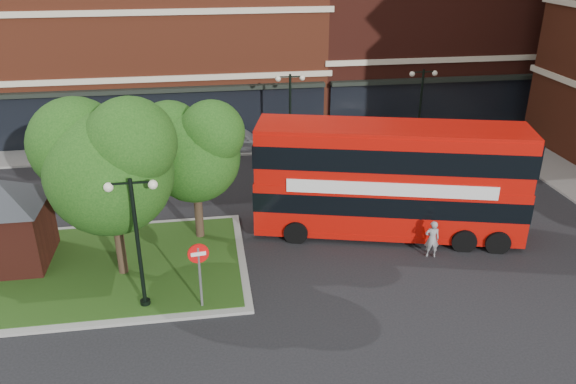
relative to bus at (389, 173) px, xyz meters
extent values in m
plane|color=black|center=(-4.69, -4.30, -2.87)|extent=(120.00, 120.00, 0.00)
cube|color=slate|center=(-4.69, 12.20, -2.81)|extent=(44.00, 3.00, 0.12)
cube|color=maroon|center=(-12.69, 19.70, 4.13)|extent=(26.00, 12.00, 14.00)
cube|color=gray|center=(-12.69, -1.30, -2.81)|extent=(12.60, 7.60, 0.12)
cube|color=#19380F|center=(-12.69, -1.30, -2.79)|extent=(12.00, 7.00, 0.15)
cube|color=#471911|center=(-15.69, -0.30, -1.47)|extent=(3.00, 3.00, 2.50)
cylinder|color=#2D2116|center=(-11.19, -1.80, -0.91)|extent=(0.36, 0.36, 3.92)
sphere|color=#164110|center=(-11.19, -1.80, 1.47)|extent=(4.60, 4.60, 4.60)
sphere|color=#164110|center=(-12.34, -1.11, 2.38)|extent=(3.45, 3.45, 3.45)
sphere|color=#164110|center=(-10.27, -2.26, 2.73)|extent=(3.22, 3.22, 3.22)
cylinder|color=#2D2116|center=(-8.19, 0.70, -1.13)|extent=(0.36, 0.36, 3.47)
sphere|color=#164110|center=(-8.19, 0.70, 0.98)|extent=(3.80, 3.80, 3.80)
sphere|color=#164110|center=(-9.14, 1.27, 1.78)|extent=(2.85, 2.85, 2.85)
sphere|color=#164110|center=(-7.43, 0.32, 2.09)|extent=(2.66, 2.66, 2.66)
cylinder|color=black|center=(-10.19, -4.10, -0.37)|extent=(0.14, 0.14, 5.00)
cylinder|color=black|center=(-10.19, -4.10, -2.72)|extent=(0.36, 0.36, 0.30)
cube|color=black|center=(-10.19, -4.10, 1.98)|extent=(1.40, 0.06, 0.06)
sphere|color=#F2EACC|center=(-10.89, -4.10, 1.88)|extent=(0.32, 0.32, 0.32)
sphere|color=#F2EACC|center=(-9.49, -4.10, 1.88)|extent=(0.32, 0.32, 0.32)
cylinder|color=black|center=(-2.69, 10.20, -0.37)|extent=(0.14, 0.14, 5.00)
cylinder|color=black|center=(-2.69, 10.20, -2.72)|extent=(0.36, 0.36, 0.30)
cube|color=black|center=(-2.69, 10.20, 1.98)|extent=(1.40, 0.06, 0.06)
sphere|color=#F2EACC|center=(-3.39, 10.20, 1.88)|extent=(0.32, 0.32, 0.32)
sphere|color=#F2EACC|center=(-1.99, 10.20, 1.88)|extent=(0.32, 0.32, 0.32)
cylinder|color=black|center=(5.31, 10.20, -0.37)|extent=(0.14, 0.14, 5.00)
cylinder|color=black|center=(5.31, 10.20, -2.72)|extent=(0.36, 0.36, 0.30)
cube|color=black|center=(5.31, 10.20, 1.98)|extent=(1.40, 0.06, 0.06)
sphere|color=#F2EACC|center=(4.61, 10.20, 1.88)|extent=(0.32, 0.32, 0.32)
sphere|color=#F2EACC|center=(6.01, 10.20, 1.88)|extent=(0.32, 0.32, 0.32)
cube|color=#B50D07|center=(0.00, 0.00, -1.31)|extent=(11.73, 5.42, 2.18)
cube|color=#B50D07|center=(0.00, 0.00, 0.88)|extent=(11.61, 5.37, 2.18)
cube|color=black|center=(0.00, 0.00, 0.99)|extent=(11.73, 5.42, 0.99)
cube|color=silver|center=(-0.34, -1.29, -0.16)|extent=(8.31, 2.22, 0.57)
imported|color=gray|center=(1.22, -2.30, -2.05)|extent=(0.65, 0.48, 1.63)
imported|color=#B4B5BC|center=(-5.65, 11.70, -2.15)|extent=(4.40, 2.24, 1.43)
imported|color=silver|center=(2.36, 11.70, -2.08)|extent=(4.85, 1.88, 1.57)
cylinder|color=slate|center=(-8.19, -4.51, -1.61)|extent=(0.09, 0.09, 2.51)
cylinder|color=red|center=(-8.19, -4.51, -0.59)|extent=(0.73, 0.14, 0.73)
cube|color=white|center=(-8.19, -4.51, -0.59)|extent=(0.51, 0.11, 0.14)
camera|label=1|loc=(-7.70, -21.28, 9.19)|focal=35.00mm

